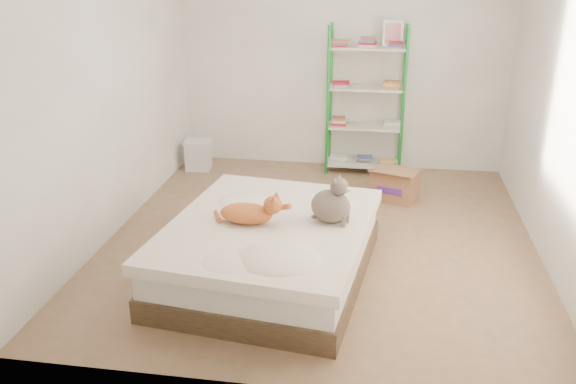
% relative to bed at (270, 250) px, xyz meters
% --- Properties ---
extents(room, '(3.81, 4.21, 2.61)m').
position_rel_bed_xyz_m(room, '(0.33, 0.79, 1.06)').
color(room, '#9A7655').
rests_on(room, ground).
extents(bed, '(1.71, 2.04, 0.48)m').
position_rel_bed_xyz_m(bed, '(0.00, 0.00, 0.00)').
color(bed, brown).
rests_on(bed, ground).
extents(orange_cat, '(0.50, 0.28, 0.20)m').
position_rel_bed_xyz_m(orange_cat, '(-0.17, -0.03, 0.34)').
color(orange_cat, '#E66A3D').
rests_on(orange_cat, bed).
extents(grey_cat, '(0.40, 0.36, 0.38)m').
position_rel_bed_xyz_m(grey_cat, '(0.47, 0.08, 0.43)').
color(grey_cat, slate).
rests_on(grey_cat, bed).
extents(shelf_unit, '(0.88, 0.36, 1.74)m').
position_rel_bed_xyz_m(shelf_unit, '(0.63, 2.67, 0.59)').
color(shelf_unit, green).
rests_on(shelf_unit, ground).
extents(cardboard_box, '(0.54, 0.55, 0.36)m').
position_rel_bed_xyz_m(cardboard_box, '(1.00, 1.84, -0.08)').
color(cardboard_box, '#925E3D').
rests_on(cardboard_box, ground).
extents(white_bin, '(0.34, 0.31, 0.36)m').
position_rel_bed_xyz_m(white_bin, '(-1.32, 2.44, -0.06)').
color(white_bin, silver).
rests_on(white_bin, ground).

